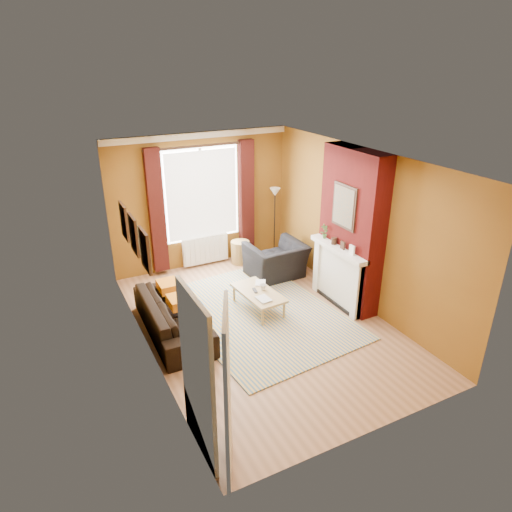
% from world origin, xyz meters
% --- Properties ---
extents(ground, '(5.50, 5.50, 0.00)m').
position_xyz_m(ground, '(0.00, 0.00, 0.00)').
color(ground, '#8F6241').
rests_on(ground, ground).
extents(room_walls, '(3.82, 5.54, 2.83)m').
position_xyz_m(room_walls, '(0.63, 0.28, 1.38)').
color(room_walls, brown).
rests_on(room_walls, ground).
extents(striped_rug, '(2.77, 3.63, 0.02)m').
position_xyz_m(striped_rug, '(0.08, 0.30, 0.01)').
color(striped_rug, '#366496').
rests_on(striped_rug, ground).
extents(sofa, '(0.85, 2.10, 0.61)m').
position_xyz_m(sofa, '(-1.42, 0.43, 0.31)').
color(sofa, black).
rests_on(sofa, ground).
extents(armchair, '(1.13, 1.00, 0.71)m').
position_xyz_m(armchair, '(1.07, 1.46, 0.36)').
color(armchair, black).
rests_on(armchair, ground).
extents(coffee_table, '(0.63, 1.13, 0.36)m').
position_xyz_m(coffee_table, '(0.14, 0.43, 0.32)').
color(coffee_table, tan).
rests_on(coffee_table, ground).
extents(wicker_stool, '(0.47, 0.47, 0.50)m').
position_xyz_m(wicker_stool, '(0.71, 2.40, 0.25)').
color(wicker_stool, olive).
rests_on(wicker_stool, ground).
extents(floor_lamp, '(0.30, 0.30, 1.57)m').
position_xyz_m(floor_lamp, '(1.55, 2.40, 1.24)').
color(floor_lamp, black).
rests_on(floor_lamp, ground).
extents(book_a, '(0.22, 0.28, 0.03)m').
position_xyz_m(book_a, '(-0.01, 0.13, 0.38)').
color(book_a, '#999999').
rests_on(book_a, coffee_table).
extents(book_b, '(0.28, 0.31, 0.02)m').
position_xyz_m(book_b, '(0.24, 0.74, 0.37)').
color(book_b, '#999999').
rests_on(book_b, coffee_table).
extents(mug, '(0.13, 0.13, 0.10)m').
position_xyz_m(mug, '(0.25, 0.46, 0.41)').
color(mug, '#999999').
rests_on(mug, coffee_table).
extents(tv_remote, '(0.09, 0.18, 0.02)m').
position_xyz_m(tv_remote, '(0.10, 0.48, 0.37)').
color(tv_remote, '#28282B').
rests_on(tv_remote, coffee_table).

